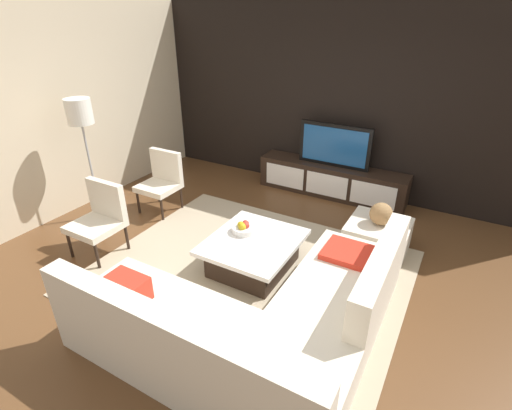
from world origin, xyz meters
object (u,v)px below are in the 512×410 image
television (335,145)px  sectional_couch (259,322)px  floor_lamp (81,119)px  ottoman (377,238)px  accent_chair_far (162,178)px  media_console (331,180)px  accent_chair_near (101,215)px  fruit_bowl (244,228)px  coffee_table (253,253)px  decorative_ball (381,214)px

television → sectional_couch: (0.52, -3.27, -0.53)m
floor_lamp → ottoman: (3.66, 1.04, -1.21)m
floor_lamp → accent_chair_far: 1.30m
media_console → ottoman: size_ratio=3.31×
media_console → ottoman: bearing=-50.8°
accent_chair_near → floor_lamp: (-0.74, 0.54, 0.92)m
fruit_bowl → television: bearing=82.7°
floor_lamp → accent_chair_far: floor_lamp is taller
ottoman → fruit_bowl: 1.63m
media_console → television: 0.57m
television → fruit_bowl: size_ratio=3.95×
coffee_table → accent_chair_far: accent_chair_far is taller
floor_lamp → sectional_couch: bearing=-17.0°
ottoman → accent_chair_far: bearing=-173.0°
coffee_table → fruit_bowl: size_ratio=3.80×
fruit_bowl → accent_chair_far: size_ratio=0.32×
television → fruit_bowl: television is taller
media_console → floor_lamp: (-2.62, -2.32, 1.16)m
television → accent_chair_near: (-1.88, -2.85, -0.34)m
sectional_couch → fruit_bowl: sectional_couch is taller
sectional_couch → accent_chair_near: accent_chair_near is taller
sectional_couch → floor_lamp: floor_lamp is taller
sectional_couch → coffee_table: bearing=122.2°
coffee_table → decorative_ball: decorative_ball is taller
fruit_bowl → sectional_couch: bearing=-53.4°
media_console → decorative_ball: decorative_ball is taller
coffee_table → accent_chair_far: bearing=161.1°
coffee_table → floor_lamp: size_ratio=0.63×
ottoman → decorative_ball: bearing=0.0°
accent_chair_near → accent_chair_far: (-0.12, 1.20, 0.00)m
sectional_couch → fruit_bowl: size_ratio=8.62×
coffee_table → accent_chair_near: (-1.78, -0.56, 0.29)m
accent_chair_near → decorative_ball: bearing=36.0°
sectional_couch → accent_chair_near: 2.44m
ottoman → accent_chair_far: 3.07m
coffee_table → television: bearing=87.5°
ottoman → accent_chair_far: size_ratio=0.80×
television → floor_lamp: (-2.62, -2.32, 0.59)m
ottoman → fruit_bowl: size_ratio=2.50×
television → decorative_ball: size_ratio=4.15×
floor_lamp → decorative_ball: (3.66, 1.04, -0.88)m
accent_chair_far → accent_chair_near: bearing=-86.6°
floor_lamp → ottoman: floor_lamp is taller
ottoman → accent_chair_far: accent_chair_far is taller
television → fruit_bowl: (-0.28, -2.20, -0.39)m
media_console → ottoman: media_console is taller
fruit_bowl → coffee_table: bearing=-28.5°
media_console → television: size_ratio=2.09×
sectional_couch → floor_lamp: bearing=163.0°
sectional_couch → accent_chair_far: accent_chair_far is taller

